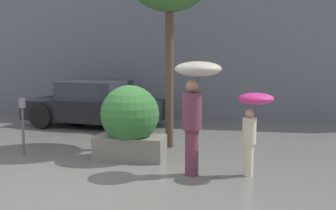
{
  "coord_description": "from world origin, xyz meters",
  "views": [
    {
      "loc": [
        2.68,
        -6.89,
        2.13
      ],
      "look_at": [
        1.09,
        1.6,
        1.05
      ],
      "focal_mm": 45.0,
      "sensor_mm": 36.0,
      "label": 1
    }
  ],
  "objects_px": {
    "planter_box": "(130,122)",
    "person_adult": "(195,92)",
    "parking_meter": "(22,114)",
    "person_child": "(253,115)",
    "parked_car_near": "(95,105)"
  },
  "relations": [
    {
      "from": "parking_meter",
      "to": "person_adult",
      "type": "bearing_deg",
      "value": -11.4
    },
    {
      "from": "person_adult",
      "to": "parking_meter",
      "type": "bearing_deg",
      "value": 112.69
    },
    {
      "from": "person_adult",
      "to": "parked_car_near",
      "type": "relative_size",
      "value": 0.48
    },
    {
      "from": "person_adult",
      "to": "parking_meter",
      "type": "relative_size",
      "value": 1.66
    },
    {
      "from": "parked_car_near",
      "to": "parking_meter",
      "type": "distance_m",
      "value": 3.69
    },
    {
      "from": "person_adult",
      "to": "parked_car_near",
      "type": "bearing_deg",
      "value": 72.36
    },
    {
      "from": "person_child",
      "to": "parking_meter",
      "type": "height_order",
      "value": "person_child"
    },
    {
      "from": "parked_car_near",
      "to": "planter_box",
      "type": "bearing_deg",
      "value": -141.05
    },
    {
      "from": "parking_meter",
      "to": "parked_car_near",
      "type": "bearing_deg",
      "value": 86.77
    },
    {
      "from": "planter_box",
      "to": "person_adult",
      "type": "bearing_deg",
      "value": -30.2
    },
    {
      "from": "planter_box",
      "to": "person_child",
      "type": "bearing_deg",
      "value": -17.99
    },
    {
      "from": "planter_box",
      "to": "person_child",
      "type": "relative_size",
      "value": 1.03
    },
    {
      "from": "person_child",
      "to": "parked_car_near",
      "type": "distance_m",
      "value": 6.28
    },
    {
      "from": "planter_box",
      "to": "parked_car_near",
      "type": "height_order",
      "value": "planter_box"
    },
    {
      "from": "person_child",
      "to": "parking_meter",
      "type": "distance_m",
      "value": 4.74
    }
  ]
}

